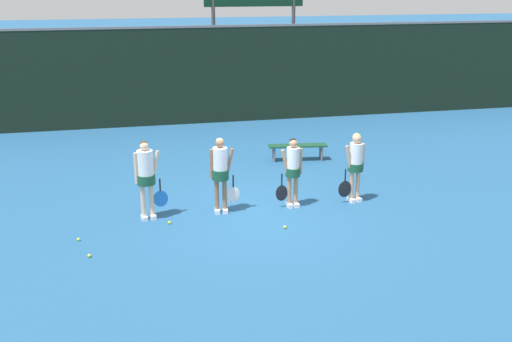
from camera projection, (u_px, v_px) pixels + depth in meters
The scene contains 13 objects.
ground_plane at pixel (256, 210), 13.53m from camera, with size 140.00×140.00×0.00m, color #235684.
fence_windscreen at pixel (200, 75), 21.16m from camera, with size 60.00×0.08×3.46m.
scoreboard at pixel (254, 1), 22.16m from camera, with size 3.75×0.15×5.36m.
bench_courtside at pixel (298, 147), 17.14m from camera, with size 1.71×0.57×0.46m.
player_0 at pixel (146, 173), 12.76m from camera, with size 0.69×0.40×1.75m.
player_1 at pixel (221, 170), 13.12m from camera, with size 0.66×0.37×1.71m.
player_2 at pixel (293, 168), 13.49m from camera, with size 0.62×0.34×1.61m.
player_3 at pixel (356, 162), 13.80m from camera, with size 0.65×0.36×1.65m.
tennis_ball_0 at pixel (89, 256), 11.24m from camera, with size 0.07×0.07×0.07m, color #CCE033.
tennis_ball_1 at pixel (285, 227), 12.53m from camera, with size 0.07×0.07×0.07m, color #CCE033.
tennis_ball_2 at pixel (161, 197), 14.28m from camera, with size 0.07×0.07×0.07m, color #CCE033.
tennis_ball_3 at pixel (170, 222), 12.77m from camera, with size 0.07×0.07×0.07m, color #CCE033.
tennis_ball_4 at pixel (78, 239), 11.95m from camera, with size 0.07×0.07×0.07m, color #CCE033.
Camera 1 is at (-2.80, -12.29, 5.00)m, focal length 42.00 mm.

